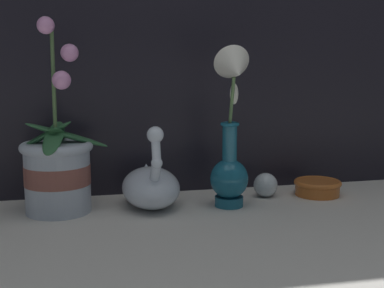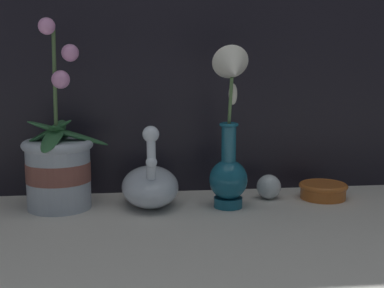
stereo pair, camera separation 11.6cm
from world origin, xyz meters
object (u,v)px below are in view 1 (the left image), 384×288
at_px(orchid_potted_plant, 57,167).
at_px(swan_figurine, 151,185).
at_px(blue_vase, 231,143).
at_px(glass_sphere, 266,185).
at_px(amber_dish, 317,186).

relative_size(orchid_potted_plant, swan_figurine, 1.97).
xyz_separation_m(blue_vase, glass_sphere, (0.10, 0.07, -0.11)).
distance_m(swan_figurine, blue_vase, 0.19).
height_order(orchid_potted_plant, amber_dish, orchid_potted_plant).
height_order(glass_sphere, amber_dish, glass_sphere).
height_order(orchid_potted_plant, glass_sphere, orchid_potted_plant).
distance_m(orchid_potted_plant, blue_vase, 0.36).
distance_m(orchid_potted_plant, amber_dish, 0.59).
xyz_separation_m(swan_figurine, amber_dish, (0.39, 0.01, -0.03)).
bearing_deg(glass_sphere, orchid_potted_plant, -177.38).
distance_m(blue_vase, amber_dish, 0.26).
height_order(swan_figurine, amber_dish, swan_figurine).
bearing_deg(orchid_potted_plant, swan_figurine, -0.87).
bearing_deg(swan_figurine, orchid_potted_plant, 179.13).
bearing_deg(amber_dish, orchid_potted_plant, -179.11).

